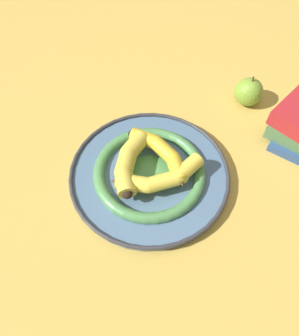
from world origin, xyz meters
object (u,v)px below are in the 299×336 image
object	(u,v)px
banana_a	(163,153)
banana_c	(160,178)
decorative_bowl	(150,174)
banana_b	(129,161)
apple	(248,91)

from	to	relation	value
banana_a	banana_c	world-z (taller)	same
decorative_bowl	banana_b	world-z (taller)	banana_b
decorative_bowl	apple	size ratio (longest dim) A/B	4.19
banana_a	apple	xyz separation A→B (m)	(0.30, 0.01, -0.01)
banana_a	banana_c	distance (m)	0.06
decorative_bowl	banana_a	xyz separation A→B (m)	(0.04, 0.00, 0.03)
banana_b	apple	size ratio (longest dim) A/B	1.82
banana_c	apple	size ratio (longest dim) A/B	2.28
banana_a	apple	size ratio (longest dim) A/B	2.25
decorative_bowl	banana_a	world-z (taller)	banana_a
decorative_bowl	banana_c	xyz separation A→B (m)	(-0.01, -0.04, 0.04)
banana_b	apple	distance (m)	0.37
decorative_bowl	banana_b	xyz separation A→B (m)	(-0.03, 0.03, 0.04)
decorative_bowl	banana_a	size ratio (longest dim) A/B	1.86
banana_b	banana_c	world-z (taller)	banana_b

